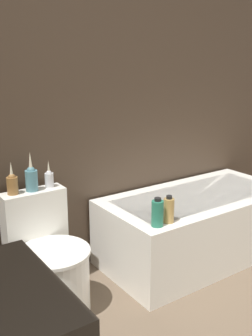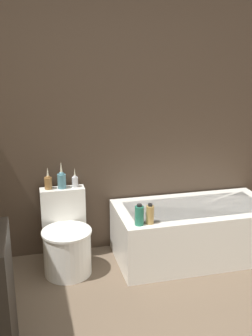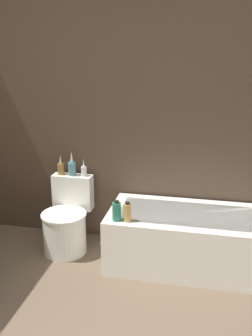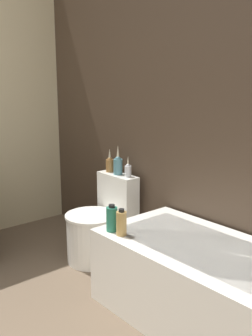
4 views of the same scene
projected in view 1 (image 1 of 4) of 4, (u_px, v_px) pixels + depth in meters
name	position (u px, v px, depth m)	size (l,w,h in m)	color
wall_back_tiled	(74.00, 88.00, 2.63)	(6.40, 0.06, 2.60)	#423326
bathtub	(197.00, 225.00, 3.02)	(1.47, 0.73, 0.51)	white
toilet	(50.00, 266.00, 2.39)	(0.43, 0.56, 0.70)	white
vase_gold	(12.00, 183.00, 2.37)	(0.07, 0.07, 0.20)	olive
vase_silver	(31.00, 178.00, 2.43)	(0.08, 0.08, 0.25)	teal
vase_bronze	(49.00, 178.00, 2.51)	(0.06, 0.06, 0.18)	silver
shampoo_bottle_tall	(157.00, 213.00, 2.38)	(0.07, 0.07, 0.18)	#267259
shampoo_bottle_short	(169.00, 210.00, 2.44)	(0.07, 0.07, 0.18)	tan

